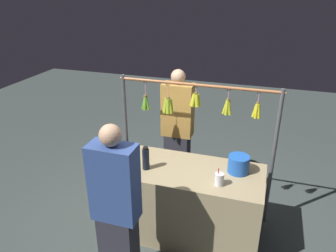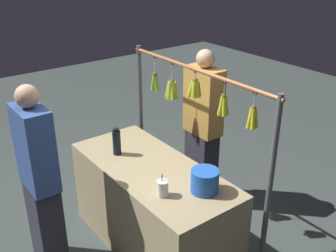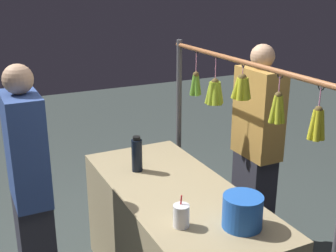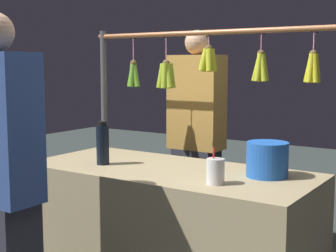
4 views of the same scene
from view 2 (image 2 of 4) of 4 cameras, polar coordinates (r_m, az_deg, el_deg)
ground_plane at (r=3.89m, az=-2.09°, el=-16.34°), size 12.00×12.00×0.00m
market_counter at (r=3.64m, az=-2.19°, el=-11.46°), size 1.63×0.72×0.82m
display_rack at (r=3.53m, az=3.62°, el=1.30°), size 1.79×0.13×1.63m
water_bottle at (r=3.59m, az=-7.29°, el=-2.28°), size 0.07×0.07×0.25m
blue_bucket at (r=3.07m, az=5.24°, el=-7.76°), size 0.21×0.21×0.18m
drink_cup at (r=3.03m, az=-0.79°, el=-8.83°), size 0.09×0.09×0.18m
vendor_person at (r=4.12m, az=4.92°, el=-0.48°), size 0.39×0.21×1.64m
customer_person at (r=3.40m, az=-17.68°, el=-7.62°), size 0.39×0.21×1.62m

